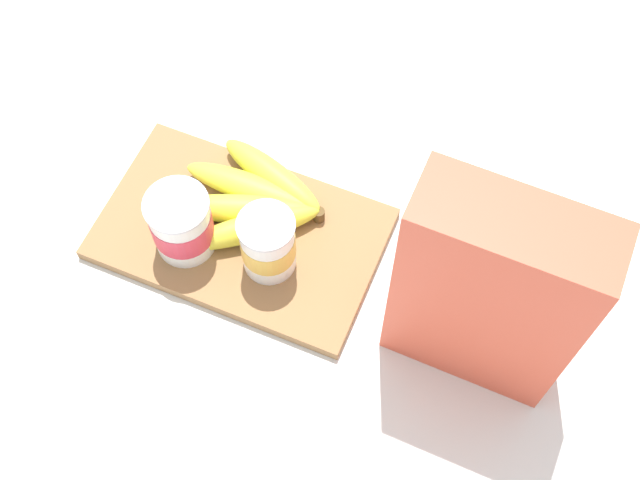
{
  "coord_description": "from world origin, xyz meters",
  "views": [
    {
      "loc": [
        -0.27,
        0.4,
        0.88
      ],
      "look_at": [
        -0.1,
        0.0,
        0.07
      ],
      "focal_mm": 46.18,
      "sensor_mm": 36.0,
      "label": 1
    }
  ],
  "objects": [
    {
      "name": "banana_bunch",
      "position": [
        -0.0,
        -0.04,
        0.03
      ],
      "size": [
        0.19,
        0.18,
        0.04
      ],
      "color": "yellow",
      "rests_on": "cutting_board"
    },
    {
      "name": "ground_plane",
      "position": [
        0.0,
        0.0,
        0.0
      ],
      "size": [
        2.4,
        2.4,
        0.0
      ],
      "primitive_type": "plane",
      "color": "silver"
    },
    {
      "name": "yogurt_cup_back",
      "position": [
        0.05,
        0.04,
        0.06
      ],
      "size": [
        0.07,
        0.07,
        0.09
      ],
      "color": "white",
      "rests_on": "cutting_board"
    },
    {
      "name": "cereal_box",
      "position": [
        -0.3,
        0.03,
        0.15
      ],
      "size": [
        0.18,
        0.08,
        0.29
      ],
      "primitive_type": "cube",
      "rotation": [
        0.0,
        0.0,
        3.13
      ],
      "color": "#D85138",
      "rests_on": "ground_plane"
    },
    {
      "name": "cutting_board",
      "position": [
        0.0,
        0.0,
        0.01
      ],
      "size": [
        0.33,
        0.2,
        0.02
      ],
      "primitive_type": "cube",
      "color": "olive",
      "rests_on": "ground_plane"
    },
    {
      "name": "yogurt_cup_front",
      "position": [
        -0.05,
        0.02,
        0.06
      ],
      "size": [
        0.07,
        0.07,
        0.09
      ],
      "color": "white",
      "rests_on": "cutting_board"
    }
  ]
}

